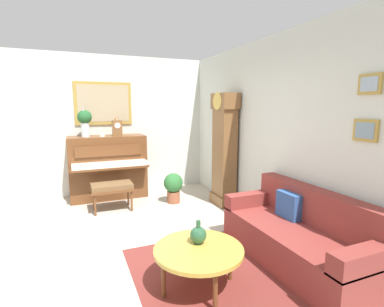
# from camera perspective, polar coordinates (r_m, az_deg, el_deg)

# --- Properties ---
(ground_plane) EXTENTS (6.40, 6.00, 0.10)m
(ground_plane) POSITION_cam_1_polar(r_m,az_deg,el_deg) (4.00, -15.63, -18.42)
(ground_plane) COLOR #B2A899
(wall_left) EXTENTS (0.13, 4.90, 2.80)m
(wall_left) POSITION_cam_1_polar(r_m,az_deg,el_deg) (6.16, -19.17, 5.24)
(wall_left) COLOR silver
(wall_left) RESTS_ON ground_plane
(wall_back) EXTENTS (5.30, 0.13, 2.80)m
(wall_back) POSITION_cam_1_polar(r_m,az_deg,el_deg) (4.50, 15.44, 4.01)
(wall_back) COLOR silver
(wall_back) RESTS_ON ground_plane
(area_rug) EXTENTS (2.10, 1.50, 0.01)m
(area_rug) POSITION_cam_1_polar(r_m,az_deg,el_deg) (3.24, 4.21, -24.09)
(area_rug) COLOR maroon
(area_rug) RESTS_ON ground_plane
(piano) EXTENTS (0.87, 1.44, 1.23)m
(piano) POSITION_cam_1_polar(r_m,az_deg,el_deg) (5.92, -16.22, -2.51)
(piano) COLOR brown
(piano) RESTS_ON ground_plane
(piano_bench) EXTENTS (0.42, 0.70, 0.48)m
(piano_bench) POSITION_cam_1_polar(r_m,az_deg,el_deg) (5.19, -15.52, -6.52)
(piano_bench) COLOR brown
(piano_bench) RESTS_ON ground_plane
(grandfather_clock) EXTENTS (0.52, 0.34, 2.03)m
(grandfather_clock) POSITION_cam_1_polar(r_m,az_deg,el_deg) (5.26, 6.37, 0.21)
(grandfather_clock) COLOR brown
(grandfather_clock) RESTS_ON ground_plane
(couch) EXTENTS (1.90, 0.80, 0.84)m
(couch) POSITION_cam_1_polar(r_m,az_deg,el_deg) (3.66, 20.43, -15.09)
(couch) COLOR maroon
(couch) RESTS_ON ground_plane
(coffee_table) EXTENTS (0.88, 0.88, 0.42)m
(coffee_table) POSITION_cam_1_polar(r_m,az_deg,el_deg) (2.97, 1.32, -18.67)
(coffee_table) COLOR gold
(coffee_table) RESTS_ON ground_plane
(mantel_clock) EXTENTS (0.13, 0.18, 0.38)m
(mantel_clock) POSITION_cam_1_polar(r_m,az_deg,el_deg) (5.84, -14.57, 5.12)
(mantel_clock) COLOR brown
(mantel_clock) RESTS_ON piano
(flower_vase) EXTENTS (0.26, 0.26, 0.58)m
(flower_vase) POSITION_cam_1_polar(r_m,az_deg,el_deg) (5.78, -20.42, 6.23)
(flower_vase) COLOR silver
(flower_vase) RESTS_ON piano
(teacup) EXTENTS (0.12, 0.12, 0.06)m
(teacup) POSITION_cam_1_polar(r_m,az_deg,el_deg) (5.78, -17.28, 3.49)
(teacup) COLOR white
(teacup) RESTS_ON piano
(green_jug) EXTENTS (0.17, 0.17, 0.24)m
(green_jug) POSITION_cam_1_polar(r_m,az_deg,el_deg) (3.01, 1.25, -15.75)
(green_jug) COLOR #234C33
(green_jug) RESTS_ON coffee_table
(potted_plant) EXTENTS (0.36, 0.36, 0.56)m
(potted_plant) POSITION_cam_1_polar(r_m,az_deg,el_deg) (5.44, -3.71, -6.38)
(potted_plant) COLOR #935138
(potted_plant) RESTS_ON ground_plane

